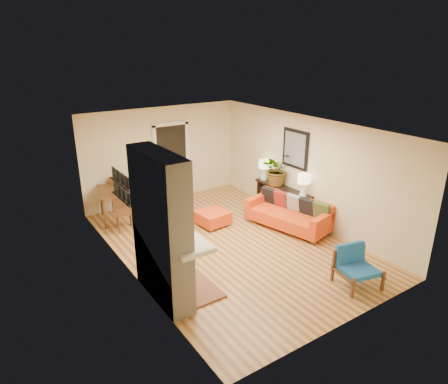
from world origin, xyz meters
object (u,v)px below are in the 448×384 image
(blue_chair, at_px, (355,264))
(houseplant, at_px, (277,169))
(console_table, at_px, (283,193))
(dining_table, at_px, (117,195))
(lamp_near, at_px, (304,182))
(sofa, at_px, (290,213))
(lamp_far, at_px, (264,167))
(ottoman, at_px, (213,217))

(blue_chair, height_order, houseplant, houseplant)
(console_table, bearing_deg, dining_table, 151.34)
(lamp_near, xyz_separation_m, houseplant, (-0.01, 0.96, 0.09))
(console_table, bearing_deg, sofa, -117.80)
(houseplant, bearing_deg, lamp_far, 88.90)
(console_table, xyz_separation_m, houseplant, (-0.01, 0.25, 0.58))
(blue_chair, xyz_separation_m, lamp_far, (1.03, 3.93, 0.67))
(lamp_far, distance_m, houseplant, 0.53)
(sofa, bearing_deg, blue_chair, -105.10)
(ottoman, bearing_deg, blue_chair, -76.93)
(lamp_near, bearing_deg, ottoman, 149.00)
(sofa, distance_m, console_table, 0.81)
(blue_chair, bearing_deg, lamp_near, 67.19)
(ottoman, distance_m, console_table, 1.94)
(ottoman, bearing_deg, lamp_far, 11.03)
(houseplant, bearing_deg, ottoman, 175.12)
(console_table, distance_m, lamp_far, 0.91)
(blue_chair, bearing_deg, sofa, 74.90)
(dining_table, distance_m, lamp_near, 4.56)
(console_table, bearing_deg, lamp_far, 90.00)
(console_table, relative_size, houseplant, 2.15)
(ottoman, xyz_separation_m, lamp_near, (1.86, -1.12, 0.86))
(console_table, bearing_deg, lamp_near, -90.00)
(console_table, height_order, lamp_far, lamp_far)
(sofa, distance_m, dining_table, 4.25)
(blue_chair, height_order, dining_table, dining_table)
(blue_chair, bearing_deg, console_table, 71.94)
(console_table, bearing_deg, houseplant, 92.30)
(dining_table, height_order, console_table, dining_table)
(console_table, height_order, houseplant, houseplant)
(sofa, bearing_deg, houseplant, 69.34)
(blue_chair, bearing_deg, houseplant, 73.34)
(lamp_far, relative_size, houseplant, 0.63)
(ottoman, distance_m, lamp_far, 2.08)
(dining_table, bearing_deg, houseplant, -25.63)
(dining_table, relative_size, lamp_near, 3.45)
(ottoman, height_order, blue_chair, blue_chair)
(lamp_near, distance_m, houseplant, 0.96)
(ottoman, xyz_separation_m, houseplant, (1.85, -0.16, 0.95))
(dining_table, relative_size, console_table, 1.01)
(lamp_far, bearing_deg, sofa, -104.01)
(sofa, xyz_separation_m, console_table, (0.36, 0.69, 0.23))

